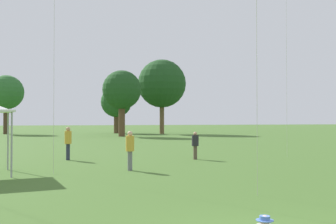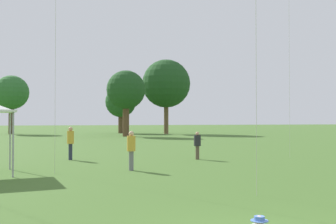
# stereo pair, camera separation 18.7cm
# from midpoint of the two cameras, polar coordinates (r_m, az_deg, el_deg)

# --- Properties ---
(person_standing_1) EXTENTS (0.47, 0.47, 1.80)m
(person_standing_1) POSITION_cam_midpoint_polar(r_m,az_deg,el_deg) (22.08, -14.54, -3.99)
(person_standing_1) COLOR #282D42
(person_standing_1) RESTS_ON ground
(person_standing_2) EXTENTS (0.41, 0.41, 1.52)m
(person_standing_2) POSITION_cam_midpoint_polar(r_m,az_deg,el_deg) (21.81, 3.73, -4.54)
(person_standing_2) COLOR brown
(person_standing_2) RESTS_ON ground
(person_standing_3) EXTENTS (0.39, 0.39, 1.70)m
(person_standing_3) POSITION_cam_midpoint_polar(r_m,az_deg,el_deg) (17.11, -5.85, -5.08)
(person_standing_3) COLOR slate
(person_standing_3) RESTS_ON ground
(distant_tree_0) EXTENTS (7.44, 7.44, 11.50)m
(distant_tree_0) POSITION_cam_midpoint_polar(r_m,az_deg,el_deg) (60.88, -0.98, 4.12)
(distant_tree_0) COLOR brown
(distant_tree_0) RESTS_ON ground
(distant_tree_1) EXTENTS (5.08, 5.08, 8.65)m
(distant_tree_1) POSITION_cam_midpoint_polar(r_m,az_deg,el_deg) (51.72, -6.82, 3.13)
(distant_tree_1) COLOR brown
(distant_tree_1) RESTS_ON ground
(distant_tree_2) EXTENTS (5.18, 5.18, 8.94)m
(distant_tree_2) POSITION_cam_midpoint_polar(r_m,az_deg,el_deg) (64.45, -22.48, 2.59)
(distant_tree_2) COLOR #473323
(distant_tree_2) RESTS_ON ground
(distant_tree_3) EXTENTS (4.95, 4.95, 7.54)m
(distant_tree_3) POSITION_cam_midpoint_polar(r_m,az_deg,el_deg) (63.65, -7.60, 1.43)
(distant_tree_3) COLOR brown
(distant_tree_3) RESTS_ON ground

